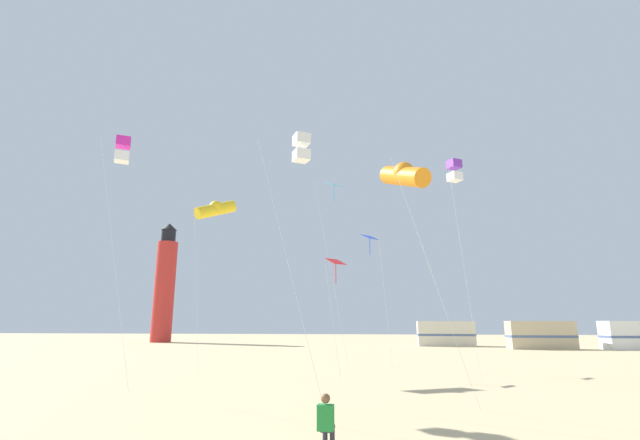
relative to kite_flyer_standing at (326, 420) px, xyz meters
The scene contains 13 objects.
kite_flyer_standing is the anchor object (origin of this frame).
kite_box_white 11.30m from the kite_flyer_standing, 104.27° to the left, with size 2.64×1.98×10.20m.
kite_box_violet 16.98m from the kite_flyer_standing, 66.46° to the left, with size 0.87×0.87×11.03m.
kite_diamond_cyan 21.96m from the kite_flyer_standing, 94.30° to the left, with size 2.23×1.90×12.20m.
kite_diamond_blue 19.39m from the kite_flyer_standing, 86.79° to the left, with size 1.79×1.79×8.21m.
kite_box_magenta 15.54m from the kite_flyer_standing, 143.73° to the left, with size 1.85×1.85×10.75m.
kite_tube_orange 9.37m from the kite_flyer_standing, 67.05° to the left, with size 2.86×3.21×8.58m.
kite_diamond_scarlet 14.58m from the kite_flyer_standing, 93.75° to the left, with size 1.22×1.22×6.07m.
kite_tube_gold 18.05m from the kite_flyer_standing, 119.64° to the left, with size 2.38×2.44×9.78m.
lighthouse_distant 57.73m from the kite_flyer_standing, 119.49° to the left, with size 2.80×2.80×16.80m.
rv_van_cream 45.23m from the kite_flyer_standing, 78.02° to the left, with size 6.49×2.47×2.80m.
rv_van_tan 43.26m from the kite_flyer_standing, 65.17° to the left, with size 6.47×2.43×2.80m.
rv_van_white 47.62m from the kite_flyer_standing, 54.99° to the left, with size 6.59×2.79×2.80m.
Camera 1 is at (2.39, -5.71, 2.64)m, focal length 24.76 mm.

